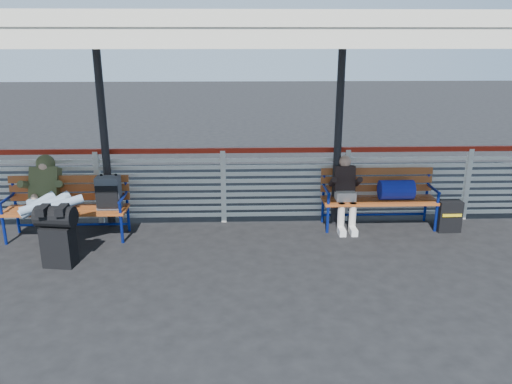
{
  "coord_description": "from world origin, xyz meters",
  "views": [
    {
      "loc": [
        0.26,
        -5.85,
        2.9
      ],
      "look_at": [
        0.5,
        1.0,
        0.78
      ],
      "focal_mm": 35.0,
      "sensor_mm": 36.0,
      "label": 1
    }
  ],
  "objects_px": {
    "companion_person": "(345,192)",
    "bench_left": "(82,199)",
    "luggage_stack": "(57,234)",
    "bench_right": "(386,191)",
    "suitcase_side": "(449,216)",
    "traveler_man": "(47,199)"
  },
  "relations": [
    {
      "from": "luggage_stack",
      "to": "companion_person",
      "type": "relative_size",
      "value": 0.73
    },
    {
      "from": "bench_right",
      "to": "suitcase_side",
      "type": "height_order",
      "value": "bench_right"
    },
    {
      "from": "companion_person",
      "to": "traveler_man",
      "type": "bearing_deg",
      "value": -172.51
    },
    {
      "from": "luggage_stack",
      "to": "bench_left",
      "type": "distance_m",
      "value": 1.04
    },
    {
      "from": "bench_left",
      "to": "bench_right",
      "type": "height_order",
      "value": "bench_left"
    },
    {
      "from": "traveler_man",
      "to": "bench_left",
      "type": "bearing_deg",
      "value": 42.61
    },
    {
      "from": "luggage_stack",
      "to": "bench_right",
      "type": "xyz_separation_m",
      "value": [
        4.7,
        1.31,
        0.13
      ]
    },
    {
      "from": "luggage_stack",
      "to": "suitcase_side",
      "type": "relative_size",
      "value": 1.68
    },
    {
      "from": "traveler_man",
      "to": "companion_person",
      "type": "bearing_deg",
      "value": 7.49
    },
    {
      "from": "bench_right",
      "to": "companion_person",
      "type": "xyz_separation_m",
      "value": [
        -0.66,
        -0.05,
        0.01
      ]
    },
    {
      "from": "bench_left",
      "to": "companion_person",
      "type": "xyz_separation_m",
      "value": [
        4.02,
        0.24,
        -0.01
      ]
    },
    {
      "from": "bench_left",
      "to": "bench_right",
      "type": "relative_size",
      "value": 1.0
    },
    {
      "from": "bench_right",
      "to": "companion_person",
      "type": "relative_size",
      "value": 1.57
    },
    {
      "from": "traveler_man",
      "to": "companion_person",
      "type": "height_order",
      "value": "traveler_man"
    },
    {
      "from": "bench_left",
      "to": "bench_right",
      "type": "bearing_deg",
      "value": 3.43
    },
    {
      "from": "bench_right",
      "to": "suitcase_side",
      "type": "relative_size",
      "value": 3.63
    },
    {
      "from": "bench_right",
      "to": "luggage_stack",
      "type": "bearing_deg",
      "value": -164.45
    },
    {
      "from": "luggage_stack",
      "to": "companion_person",
      "type": "bearing_deg",
      "value": 26.03
    },
    {
      "from": "companion_person",
      "to": "suitcase_side",
      "type": "distance_m",
      "value": 1.65
    },
    {
      "from": "bench_right",
      "to": "suitcase_side",
      "type": "distance_m",
      "value": 1.03
    },
    {
      "from": "companion_person",
      "to": "bench_left",
      "type": "bearing_deg",
      "value": -176.65
    },
    {
      "from": "traveler_man",
      "to": "companion_person",
      "type": "xyz_separation_m",
      "value": [
        4.39,
        0.58,
        -0.11
      ]
    }
  ]
}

